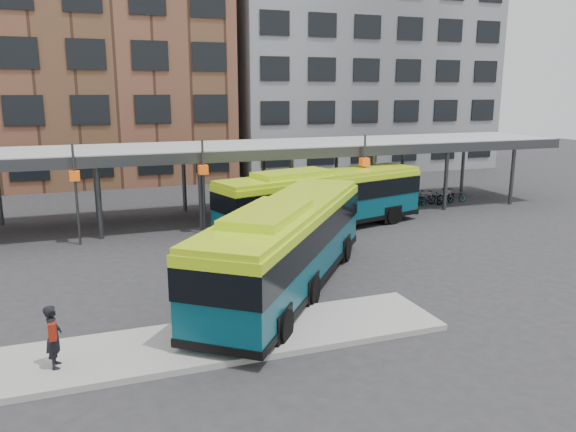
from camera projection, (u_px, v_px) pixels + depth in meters
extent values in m
plane|color=#28282B|center=(340.00, 288.00, 20.75)|extent=(120.00, 120.00, 0.00)
cube|color=gray|center=(211.00, 342.00, 16.14)|extent=(14.00, 3.00, 0.18)
cube|color=#999B9E|center=(243.00, 147.00, 31.79)|extent=(40.00, 6.00, 0.35)
cube|color=#383A3D|center=(259.00, 156.00, 29.07)|extent=(40.00, 0.15, 0.55)
cylinder|color=#383A3D|center=(99.00, 201.00, 27.28)|extent=(0.24, 0.24, 3.80)
cylinder|color=#383A3D|center=(96.00, 185.00, 31.86)|extent=(0.24, 0.24, 3.80)
cylinder|color=#383A3D|center=(201.00, 195.00, 28.95)|extent=(0.24, 0.24, 3.80)
cylinder|color=#383A3D|center=(184.00, 180.00, 33.54)|extent=(0.24, 0.24, 3.80)
cylinder|color=#383A3D|center=(291.00, 189.00, 30.63)|extent=(0.24, 0.24, 3.80)
cylinder|color=#383A3D|center=(264.00, 176.00, 35.21)|extent=(0.24, 0.24, 3.80)
cylinder|color=#383A3D|center=(373.00, 184.00, 32.30)|extent=(0.24, 0.24, 3.80)
cylinder|color=#383A3D|center=(336.00, 172.00, 36.88)|extent=(0.24, 0.24, 3.80)
cylinder|color=#383A3D|center=(446.00, 179.00, 33.98)|extent=(0.24, 0.24, 3.80)
cylinder|color=#383A3D|center=(402.00, 169.00, 38.56)|extent=(0.24, 0.24, 3.80)
cylinder|color=#383A3D|center=(512.00, 175.00, 35.65)|extent=(0.24, 0.24, 3.80)
cylinder|color=#383A3D|center=(463.00, 165.00, 40.23)|extent=(0.24, 0.24, 3.80)
cylinder|color=#383A3D|center=(76.00, 195.00, 26.10)|extent=(0.12, 0.12, 4.80)
cube|color=#DE500D|center=(75.00, 176.00, 25.90)|extent=(0.45, 0.45, 0.45)
cylinder|color=#383A3D|center=(204.00, 187.00, 28.11)|extent=(0.12, 0.12, 4.80)
cube|color=#DE500D|center=(203.00, 170.00, 27.91)|extent=(0.45, 0.45, 0.45)
cylinder|color=#383A3D|center=(364.00, 178.00, 31.13)|extent=(0.12, 0.12, 4.80)
cube|color=#DE500D|center=(364.00, 162.00, 30.93)|extent=(0.45, 0.45, 0.45)
cube|color=brown|center=(55.00, 40.00, 44.32)|extent=(26.00, 14.00, 22.00)
cube|color=slate|center=(351.00, 60.00, 53.24)|extent=(24.00, 14.00, 20.00)
cube|color=#073F4D|center=(288.00, 246.00, 20.29)|extent=(9.67, 11.40, 2.59)
cube|color=black|center=(288.00, 232.00, 20.18)|extent=(9.75, 11.48, 0.98)
cube|color=#ADD716|center=(288.00, 208.00, 19.99)|extent=(9.59, 11.33, 0.21)
cube|color=#ADD716|center=(268.00, 215.00, 18.02)|extent=(4.01, 4.41, 0.36)
cube|color=black|center=(288.00, 277.00, 20.55)|extent=(9.76, 11.48, 0.25)
cylinder|color=black|center=(346.00, 249.00, 24.01)|extent=(0.88, 1.01, 1.04)
cylinder|color=black|center=(289.00, 244.00, 24.77)|extent=(0.88, 1.01, 1.04)
cylinder|color=black|center=(312.00, 291.00, 19.01)|extent=(0.88, 1.01, 1.04)
cylinder|color=black|center=(243.00, 283.00, 19.77)|extent=(0.88, 1.01, 1.04)
cylinder|color=black|center=(284.00, 327.00, 16.13)|extent=(0.88, 1.01, 1.04)
cylinder|color=black|center=(204.00, 316.00, 16.88)|extent=(0.88, 1.01, 1.04)
cube|color=#073F4D|center=(323.00, 200.00, 29.14)|extent=(12.03, 5.51, 2.46)
cube|color=black|center=(323.00, 191.00, 29.03)|extent=(12.09, 5.58, 0.93)
cube|color=#ADD716|center=(324.00, 175.00, 28.85)|extent=(12.00, 5.41, 0.20)
cube|color=#ADD716|center=(293.00, 174.00, 27.69)|extent=(4.26, 2.75, 0.34)
cube|color=black|center=(323.00, 221.00, 29.38)|extent=(12.10, 5.58, 0.24)
cylinder|color=black|center=(393.00, 215.00, 30.65)|extent=(1.03, 0.55, 0.98)
cylinder|color=black|center=(363.00, 208.00, 32.56)|extent=(1.03, 0.55, 0.98)
cylinder|color=black|center=(320.00, 228.00, 27.75)|extent=(1.03, 0.55, 0.98)
cylinder|color=black|center=(291.00, 219.00, 29.66)|extent=(1.03, 0.55, 0.98)
cylinder|color=black|center=(270.00, 237.00, 26.08)|extent=(1.03, 0.55, 0.98)
cylinder|color=black|center=(243.00, 227.00, 27.99)|extent=(1.03, 0.55, 0.98)
imported|color=black|center=(54.00, 336.00, 14.33)|extent=(0.41, 0.62, 1.68)
cube|color=maroon|center=(52.00, 331.00, 14.11)|extent=(0.18, 0.32, 0.45)
imported|color=slate|center=(414.00, 199.00, 35.46)|extent=(1.67, 0.99, 0.83)
imported|color=slate|center=(425.00, 197.00, 35.78)|extent=(1.58, 0.45, 0.95)
imported|color=slate|center=(431.00, 198.00, 35.82)|extent=(1.65, 0.83, 0.83)
imported|color=slate|center=(446.00, 196.00, 35.93)|extent=(1.82, 0.97, 1.06)
imported|color=slate|center=(456.00, 196.00, 36.42)|extent=(1.71, 0.72, 0.87)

